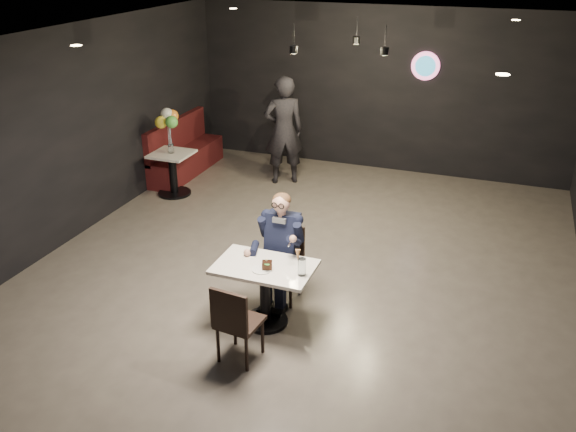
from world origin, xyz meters
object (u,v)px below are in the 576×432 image
at_px(chair_near, 240,320).
at_px(balloon_vase, 171,149).
at_px(seated_man, 282,246).
at_px(side_table, 173,172).
at_px(booth_bench, 186,147).
at_px(passerby, 284,130).
at_px(chair_far, 282,265).
at_px(main_table, 265,294).
at_px(sundae_glass, 302,267).

relative_size(chair_near, balloon_vase, 6.21).
bearing_deg(seated_man, side_table, 139.84).
height_order(booth_bench, passerby, passerby).
bearing_deg(balloon_vase, chair_far, -40.16).
distance_m(chair_near, balloon_vase, 4.76).
distance_m(chair_far, seated_man, 0.26).
distance_m(seated_man, booth_bench, 4.77).
height_order(booth_bench, balloon_vase, booth_bench).
bearing_deg(side_table, seated_man, -40.16).
bearing_deg(side_table, main_table, -45.86).
height_order(main_table, chair_near, chair_near).
distance_m(chair_near, seated_man, 1.26).
distance_m(chair_far, passerby, 3.99).
relative_size(main_table, sundae_glass, 5.54).
bearing_deg(chair_far, booth_bench, 132.96).
relative_size(main_table, booth_bench, 0.54).
bearing_deg(side_table, sundae_glass, -42.25).
xyz_separation_m(main_table, balloon_vase, (-2.95, 3.04, 0.45)).
bearing_deg(chair_near, passerby, 111.51).
distance_m(main_table, sundae_glass, 0.66).
distance_m(sundae_glass, side_table, 4.62).
xyz_separation_m(chair_far, balloon_vase, (-2.95, 2.49, 0.36)).
xyz_separation_m(chair_near, balloon_vase, (-2.95, 3.72, 0.36)).
xyz_separation_m(main_table, side_table, (-2.95, 3.04, 0.03)).
height_order(chair_near, balloon_vase, chair_near).
relative_size(main_table, seated_man, 0.76).
bearing_deg(side_table, booth_bench, 106.70).
bearing_deg(side_table, passerby, 37.87).
height_order(chair_far, sundae_glass, sundae_glass).
xyz_separation_m(chair_far, sundae_glass, (0.46, -0.60, 0.39)).
bearing_deg(main_table, booth_bench, 128.82).
height_order(chair_far, side_table, chair_far).
bearing_deg(balloon_vase, seated_man, -40.16).
relative_size(main_table, passerby, 0.57).
height_order(booth_bench, side_table, booth_bench).
bearing_deg(sundae_glass, passerby, 113.10).
relative_size(seated_man, sundae_glass, 7.25).
xyz_separation_m(chair_near, seated_man, (0.00, 1.23, 0.26)).
relative_size(seated_man, booth_bench, 0.71).
bearing_deg(main_table, chair_near, -90.00).
distance_m(chair_far, booth_bench, 4.77).
xyz_separation_m(main_table, chair_near, (0.00, -0.68, 0.09)).
distance_m(chair_far, balloon_vase, 3.88).
bearing_deg(balloon_vase, passerby, 37.87).
distance_m(seated_man, passerby, 3.97).
bearing_deg(booth_bench, main_table, -51.18).
bearing_deg(booth_bench, chair_far, -47.04).
distance_m(booth_bench, passerby, 1.93).
height_order(sundae_glass, passerby, passerby).
bearing_deg(booth_bench, chair_near, -55.47).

